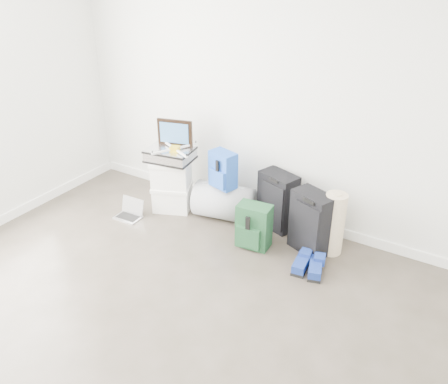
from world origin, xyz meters
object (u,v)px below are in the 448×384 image
Objects in this scene: boxes_stack at (172,185)px; laptop at (130,213)px; large_suitcase at (277,201)px; briefcase at (170,155)px; duffel_bag at (224,202)px; carry_on at (311,223)px.

boxes_stack reaches higher than laptop.
large_suitcase is 1.59m from laptop.
briefcase is 0.76m from duffel_bag.
duffel_bag is at bearing 3.32° from briefcase.
large_suitcase is 0.98× the size of carry_on.
briefcase is at bearing -157.39° from carry_on.
boxes_stack is at bearing -157.39° from carry_on.
briefcase is at bearing -178.55° from duffel_bag.
laptop is (-1.43, -0.65, -0.25)m from large_suitcase.
carry_on is (1.60, 0.03, -0.34)m from briefcase.
large_suitcase is (1.15, 0.25, -0.35)m from briefcase.
boxes_stack is 0.95× the size of carry_on.
laptop is (-0.29, -0.39, -0.60)m from briefcase.
briefcase is 1.22m from large_suitcase.
boxes_stack is 0.36m from briefcase.
large_suitcase is at bearing 175.42° from carry_on.
briefcase reaches higher than carry_on.
laptop is (-0.29, -0.39, -0.24)m from boxes_stack.
large_suitcase is (1.15, 0.25, 0.01)m from boxes_stack.
briefcase is at bearing -148.60° from large_suitcase.
duffel_bag is at bearing 28.30° from laptop.
duffel_bag is 2.19× the size of laptop.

